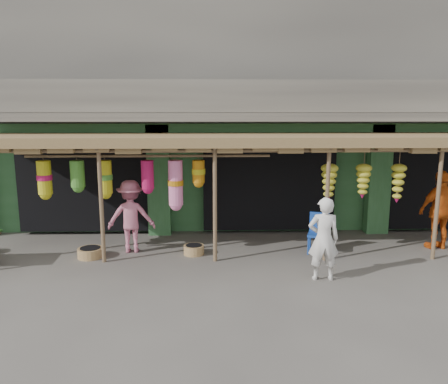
{
  "coord_description": "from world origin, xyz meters",
  "views": [
    {
      "loc": [
        -1.55,
        -9.64,
        3.35
      ],
      "look_at": [
        -1.27,
        1.0,
        1.37
      ],
      "focal_mm": 35.0,
      "sensor_mm": 36.0,
      "label": 1
    }
  ],
  "objects_px": {
    "person_vendor": "(440,210)",
    "person_shopper": "(131,216)",
    "blue_chair": "(318,230)",
    "person_front": "(324,239)"
  },
  "relations": [
    {
      "from": "blue_chair",
      "to": "person_front",
      "type": "xyz_separation_m",
      "value": [
        -0.33,
        -1.74,
        0.31
      ]
    },
    {
      "from": "person_shopper",
      "to": "person_vendor",
      "type": "bearing_deg",
      "value": 177.56
    },
    {
      "from": "blue_chair",
      "to": "person_front",
      "type": "relative_size",
      "value": 0.56
    },
    {
      "from": "blue_chair",
      "to": "person_shopper",
      "type": "xyz_separation_m",
      "value": [
        -4.48,
        0.15,
        0.34
      ]
    },
    {
      "from": "person_vendor",
      "to": "person_shopper",
      "type": "height_order",
      "value": "person_vendor"
    },
    {
      "from": "blue_chair",
      "to": "person_front",
      "type": "distance_m",
      "value": 1.8
    },
    {
      "from": "person_vendor",
      "to": "person_shopper",
      "type": "xyz_separation_m",
      "value": [
        -7.5,
        -0.03,
        -0.1
      ]
    },
    {
      "from": "person_front",
      "to": "person_shopper",
      "type": "xyz_separation_m",
      "value": [
        -4.15,
        1.89,
        0.03
      ]
    },
    {
      "from": "person_shopper",
      "to": "blue_chair",
      "type": "bearing_deg",
      "value": 175.37
    },
    {
      "from": "person_front",
      "to": "person_vendor",
      "type": "bearing_deg",
      "value": -147.38
    }
  ]
}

